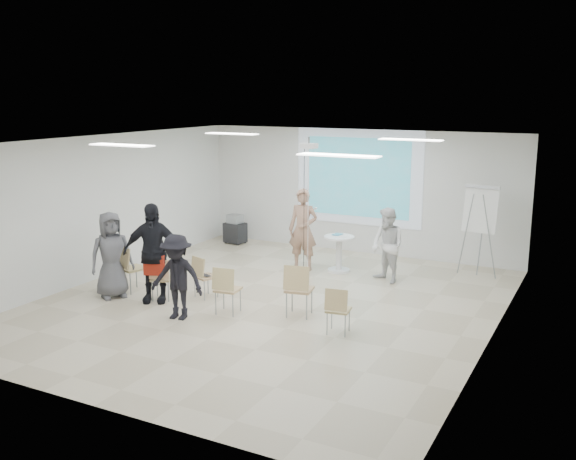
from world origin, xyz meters
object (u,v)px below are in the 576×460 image
at_px(av_cart, 235,230).
at_px(pedestal_table, 339,251).
at_px(chair_left_mid, 161,276).
at_px(chair_right_far, 338,307).
at_px(player_left, 303,224).
at_px(laptop, 207,275).
at_px(audience_outer, 111,250).
at_px(chair_center, 226,286).
at_px(player_right, 388,242).
at_px(audience_left, 152,246).
at_px(chair_left_inner, 203,274).
at_px(audience_mid, 177,271).
at_px(flipchart_easel, 481,210).
at_px(chair_right_inner, 298,286).
at_px(chair_far_left, 129,265).

bearing_deg(av_cart, pedestal_table, -12.60).
distance_m(chair_left_mid, av_cart, 4.83).
bearing_deg(av_cart, chair_right_far, -36.43).
xyz_separation_m(player_left, laptop, (-0.77, -2.62, -0.58)).
height_order(player_left, audience_outer, player_left).
height_order(pedestal_table, chair_center, chair_center).
relative_size(player_right, audience_left, 0.80).
bearing_deg(audience_left, chair_left_inner, 14.34).
relative_size(chair_left_mid, audience_left, 0.38).
distance_m(chair_left_inner, laptop, 0.10).
bearing_deg(audience_mid, chair_left_mid, 134.91).
relative_size(chair_center, audience_mid, 0.51).
xyz_separation_m(player_right, audience_mid, (-2.50, -3.78, -0.01)).
bearing_deg(av_cart, audience_mid, -60.32).
xyz_separation_m(chair_center, chair_right_far, (2.12, 0.01, -0.05)).
bearing_deg(flipchart_easel, chair_left_mid, -132.30).
height_order(player_right, chair_right_inner, player_right).
height_order(player_left, chair_left_inner, player_left).
relative_size(chair_right_inner, laptop, 3.18).
bearing_deg(chair_far_left, player_left, 70.83).
relative_size(chair_right_inner, av_cart, 1.26).
distance_m(pedestal_table, av_cart, 3.69).
bearing_deg(chair_left_mid, chair_left_inner, 15.79).
height_order(chair_right_far, laptop, chair_right_far).
bearing_deg(chair_left_mid, av_cart, 83.35).
relative_size(audience_left, audience_outer, 1.16).
bearing_deg(chair_left_inner, av_cart, 133.92).
relative_size(pedestal_table, laptop, 2.74).
relative_size(chair_left_mid, flipchart_easel, 0.42).
xyz_separation_m(pedestal_table, av_cart, (-3.46, 1.28, -0.11)).
distance_m(laptop, audience_mid, 1.32).
relative_size(chair_far_left, flipchart_easel, 0.47).
bearing_deg(chair_right_far, av_cart, 126.89).
height_order(chair_left_inner, audience_outer, audience_outer).
relative_size(chair_right_inner, audience_left, 0.44).
xyz_separation_m(player_left, chair_center, (0.10, -3.29, -0.51)).
bearing_deg(player_right, pedestal_table, -161.69).
bearing_deg(audience_outer, audience_mid, -70.18).
xyz_separation_m(chair_left_mid, laptop, (0.64, 0.56, -0.04)).
bearing_deg(laptop, audience_mid, 120.75).
relative_size(player_right, chair_right_inner, 1.80).
distance_m(player_left, chair_right_inner, 3.15).
relative_size(pedestal_table, chair_center, 0.94).
bearing_deg(chair_left_mid, chair_center, -25.84).
relative_size(pedestal_table, player_right, 0.48).
distance_m(pedestal_table, chair_far_left, 4.47).
height_order(chair_far_left, laptop, chair_far_left).
height_order(laptop, audience_left, audience_left).
bearing_deg(player_right, chair_center, -89.11).
distance_m(player_right, audience_left, 4.74).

